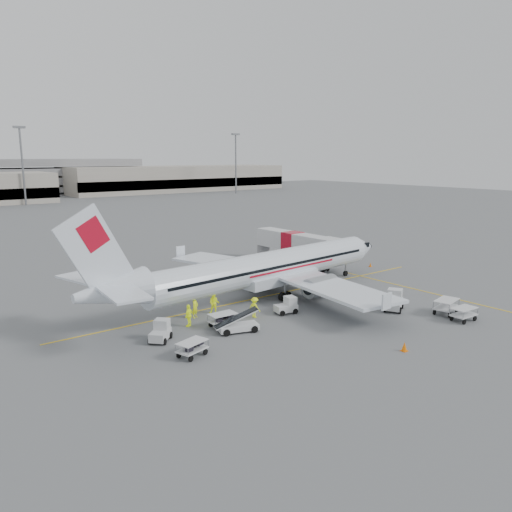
# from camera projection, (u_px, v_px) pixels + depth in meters

# --- Properties ---
(ground) EXTENTS (360.00, 360.00, 0.00)m
(ground) POSITION_uv_depth(u_px,v_px,m) (268.00, 296.00, 50.47)
(ground) COLOR #56595B
(stripe_lead) EXTENTS (44.00, 0.20, 0.01)m
(stripe_lead) POSITION_uv_depth(u_px,v_px,m) (268.00, 296.00, 50.47)
(stripe_lead) COLOR yellow
(stripe_lead) RESTS_ON ground
(stripe_cross) EXTENTS (0.20, 20.00, 0.01)m
(stripe_cross) POSITION_uv_depth(u_px,v_px,m) (419.00, 290.00, 52.65)
(stripe_cross) COLOR yellow
(stripe_cross) RESTS_ON ground
(terminal_east) EXTENTS (90.00, 26.00, 10.00)m
(terminal_east) POSITION_uv_depth(u_px,v_px,m) (178.00, 178.00, 203.96)
(terminal_east) COLOR gray
(terminal_east) RESTS_ON ground
(parking_garage) EXTENTS (62.00, 24.00, 14.00)m
(parking_garage) POSITION_uv_depth(u_px,v_px,m) (53.00, 175.00, 188.23)
(parking_garage) COLOR slate
(parking_garage) RESTS_ON ground
(mast_center) EXTENTS (3.20, 1.20, 22.00)m
(mast_center) POSITION_uv_depth(u_px,v_px,m) (23.00, 167.00, 142.86)
(mast_center) COLOR slate
(mast_center) RESTS_ON ground
(mast_east) EXTENTS (3.20, 1.20, 22.00)m
(mast_east) POSITION_uv_depth(u_px,v_px,m) (236.00, 164.00, 187.83)
(mast_east) COLOR slate
(mast_east) RESTS_ON ground
(aircraft) EXTENTS (39.48, 32.17, 10.23)m
(aircraft) POSITION_uv_depth(u_px,v_px,m) (269.00, 246.00, 49.50)
(aircraft) COLOR white
(aircraft) RESTS_ON ground
(jet_bridge) EXTENTS (3.20, 16.07, 4.21)m
(jet_bridge) POSITION_uv_depth(u_px,v_px,m) (293.00, 248.00, 65.07)
(jet_bridge) COLOR silver
(jet_bridge) RESTS_ON ground
(belt_loader) EXTENTS (4.58, 2.81, 2.32)m
(belt_loader) POSITION_uv_depth(u_px,v_px,m) (238.00, 318.00, 39.88)
(belt_loader) COLOR silver
(belt_loader) RESTS_ON ground
(tug_fore) EXTENTS (2.78, 2.38, 1.86)m
(tug_fore) POSITION_uv_depth(u_px,v_px,m) (394.00, 300.00, 45.59)
(tug_fore) COLOR silver
(tug_fore) RESTS_ON ground
(tug_mid) EXTENTS (2.14, 1.50, 1.51)m
(tug_mid) POSITION_uv_depth(u_px,v_px,m) (286.00, 305.00, 44.72)
(tug_mid) COLOR silver
(tug_mid) RESTS_ON ground
(tug_aft) EXTENTS (2.31, 2.27, 1.59)m
(tug_aft) POSITION_uv_depth(u_px,v_px,m) (160.00, 331.00, 37.93)
(tug_aft) COLOR silver
(tug_aft) RESTS_ON ground
(cart_loaded_a) EXTENTS (2.29, 1.40, 1.17)m
(cart_loaded_a) POSITION_uv_depth(u_px,v_px,m) (223.00, 320.00, 41.16)
(cart_loaded_a) COLOR silver
(cart_loaded_a) RESTS_ON ground
(cart_loaded_b) EXTENTS (2.45, 1.85, 1.13)m
(cart_loaded_b) POSITION_uv_depth(u_px,v_px,m) (192.00, 349.00, 35.09)
(cart_loaded_b) COLOR silver
(cart_loaded_b) RESTS_ON ground
(cart_empty_a) EXTENTS (2.33, 1.44, 1.19)m
(cart_empty_a) POSITION_uv_depth(u_px,v_px,m) (464.00, 314.00, 42.70)
(cart_empty_a) COLOR silver
(cart_empty_a) RESTS_ON ground
(cart_empty_b) EXTENTS (2.81, 2.00, 1.34)m
(cart_empty_b) POSITION_uv_depth(u_px,v_px,m) (446.00, 307.00, 44.58)
(cart_empty_b) COLOR silver
(cart_empty_b) RESTS_ON ground
(cone_nose) EXTENTS (0.34, 0.34, 0.55)m
(cone_nose) POSITION_uv_depth(u_px,v_px,m) (370.00, 265.00, 63.75)
(cone_nose) COLOR #FF6C04
(cone_nose) RESTS_ON ground
(cone_port) EXTENTS (0.40, 0.40, 0.66)m
(cone_port) POSITION_uv_depth(u_px,v_px,m) (197.00, 265.00, 63.38)
(cone_port) COLOR #FF6C04
(cone_port) RESTS_ON ground
(cone_stbd) EXTENTS (0.43, 0.43, 0.71)m
(cone_stbd) POSITION_uv_depth(u_px,v_px,m) (404.00, 346.00, 36.08)
(cone_stbd) COLOR #FF6C04
(cone_stbd) RESTS_ON ground
(crew_a) EXTENTS (0.82, 0.71, 1.90)m
(crew_a) POSITION_uv_depth(u_px,v_px,m) (195.00, 307.00, 43.47)
(crew_a) COLOR #DFF315
(crew_a) RESTS_ON ground
(crew_b) EXTENTS (1.18, 1.17, 1.92)m
(crew_b) POSITION_uv_depth(u_px,v_px,m) (214.00, 303.00, 44.65)
(crew_b) COLOR #DFF315
(crew_b) RESTS_ON ground
(crew_c) EXTENTS (0.90, 1.29, 1.82)m
(crew_c) POSITION_uv_depth(u_px,v_px,m) (255.00, 307.00, 43.56)
(crew_c) COLOR #DFF315
(crew_c) RESTS_ON ground
(crew_d) EXTENTS (1.18, 0.97, 1.88)m
(crew_d) POSITION_uv_depth(u_px,v_px,m) (189.00, 315.00, 41.25)
(crew_d) COLOR #DFF315
(crew_d) RESTS_ON ground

